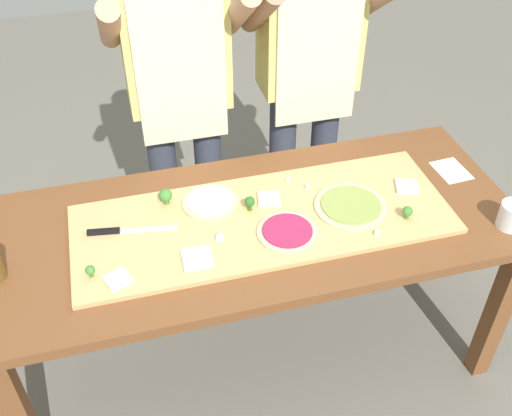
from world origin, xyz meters
TOP-DOWN VIEW (x-y plane):
  - ground_plane at (0.00, 0.00)m, footprint 8.00×8.00m
  - prep_table at (0.00, 0.00)m, footprint 1.87×0.77m
  - cutting_board at (0.03, -0.01)m, footprint 1.32×0.48m
  - chefs_knife at (-0.47, 0.04)m, footprint 0.30×0.07m
  - pizza_whole_beet_magenta at (0.08, -0.11)m, footprint 0.21×0.21m
  - pizza_whole_pesto_green at (0.34, -0.04)m, footprint 0.26×0.26m
  - pizza_whole_cheese_artichoke at (-0.14, 0.11)m, footprint 0.20×0.20m
  - pizza_slice_near_right at (-0.23, -0.15)m, footprint 0.10×0.10m
  - pizza_slice_near_left at (0.59, 0.01)m, footprint 0.10×0.10m
  - pizza_slice_center at (0.07, 0.07)m, footprint 0.10×0.10m
  - pizza_slice_far_right at (-0.49, -0.18)m, footprint 0.10×0.10m
  - broccoli_floret_center_left at (0.51, -0.14)m, footprint 0.04×0.04m
  - broccoli_floret_front_right at (-0.01, 0.04)m, footprint 0.04×0.04m
  - broccoli_floret_back_right at (-0.57, -0.14)m, footprint 0.03×0.03m
  - broccoli_floret_front_mid at (-0.29, 0.16)m, footprint 0.05×0.05m
  - cheese_crumble_a at (0.37, -0.20)m, footprint 0.02×0.02m
  - cheese_crumble_b at (0.18, 0.17)m, footprint 0.02×0.02m
  - cheese_crumble_c at (-0.14, -0.08)m, footprint 0.03×0.03m
  - cheese_crumble_d at (0.23, 0.11)m, footprint 0.02×0.02m
  - flour_cup at (0.85, -0.25)m, footprint 0.09×0.09m
  - recipe_note at (0.81, 0.09)m, footprint 0.12×0.15m
  - cook_left at (-0.15, 0.61)m, footprint 0.54×0.39m
  - cook_right at (0.39, 0.61)m, footprint 0.54×0.39m

SIDE VIEW (x-z plane):
  - ground_plane at x=0.00m, z-range 0.00..0.00m
  - prep_table at x=0.00m, z-range 0.28..1.03m
  - recipe_note at x=0.81m, z-range 0.75..0.75m
  - cutting_board at x=0.03m, z-range 0.75..0.77m
  - chefs_knife at x=-0.47m, z-range 0.77..0.78m
  - pizza_slice_near_right at x=-0.23m, z-range 0.77..0.78m
  - pizza_slice_near_left at x=0.59m, z-range 0.77..0.78m
  - pizza_slice_center at x=0.07m, z-range 0.77..0.78m
  - pizza_slice_far_right at x=-0.49m, z-range 0.77..0.78m
  - cheese_crumble_b at x=0.18m, z-range 0.77..0.78m
  - pizza_whole_beet_magenta at x=0.08m, z-range 0.77..0.78m
  - pizza_whole_pesto_green at x=0.34m, z-range 0.77..0.78m
  - pizza_whole_cheese_artichoke at x=-0.14m, z-range 0.77..0.78m
  - cheese_crumble_d at x=0.23m, z-range 0.77..0.78m
  - cheese_crumble_a at x=0.37m, z-range 0.77..0.78m
  - cheese_crumble_c at x=-0.14m, z-range 0.77..0.79m
  - flour_cup at x=0.85m, z-range 0.74..0.84m
  - broccoli_floret_back_right at x=-0.57m, z-range 0.77..0.81m
  - broccoli_floret_center_left at x=0.51m, z-range 0.77..0.82m
  - broccoli_floret_front_mid at x=-0.29m, z-range 0.77..0.83m
  - broccoli_floret_front_right at x=-0.01m, z-range 0.77..0.83m
  - cook_left at x=-0.15m, z-range 0.16..1.83m
  - cook_right at x=0.39m, z-range 0.16..1.83m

